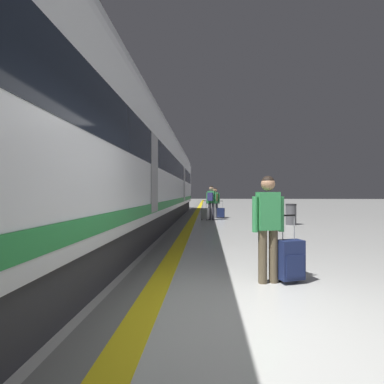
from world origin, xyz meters
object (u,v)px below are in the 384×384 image
object	(u,v)px
traveller_foreground	(268,221)
passenger_near	(211,200)
suitcase_near	(205,214)
suitcase_mid	(221,213)
passenger_mid	(215,200)
high_speed_train	(139,166)
waste_bin	(291,214)
rolling_suitcase_foreground	(291,260)

from	to	relation	value
traveller_foreground	passenger_near	bearing A→B (deg)	94.20
suitcase_near	passenger_near	bearing A→B (deg)	29.88
passenger_near	suitcase_mid	xyz separation A→B (m)	(0.54, 1.00, -0.72)
passenger_near	suitcase_mid	size ratio (longest dim) A/B	1.84
passenger_near	passenger_mid	distance (m)	1.11
high_speed_train	suitcase_mid	distance (m)	5.69
waste_bin	passenger_mid	bearing A→B (deg)	136.23
passenger_mid	suitcase_mid	distance (m)	0.75
rolling_suitcase_foreground	suitcase_near	size ratio (longest dim) A/B	1.05
waste_bin	suitcase_near	bearing A→B (deg)	154.21
high_speed_train	suitcase_mid	bearing A→B (deg)	46.99
high_speed_train	traveller_foreground	size ratio (longest dim) A/B	17.13
rolling_suitcase_foreground	waste_bin	world-z (taller)	rolling_suitcase_foreground
passenger_near	passenger_mid	size ratio (longest dim) A/B	1.05
passenger_near	high_speed_train	bearing A→B (deg)	-136.96
rolling_suitcase_foreground	passenger_mid	distance (m)	11.18
suitcase_mid	waste_bin	size ratio (longest dim) A/B	1.04
suitcase_mid	waste_bin	bearing A→B (deg)	-46.00
suitcase_near	waste_bin	distance (m)	4.16
high_speed_train	passenger_near	distance (m)	4.40
traveller_foreground	suitcase_mid	size ratio (longest dim) A/B	1.75
suitcase_near	waste_bin	world-z (taller)	suitcase_near
traveller_foreground	waste_bin	bearing A→B (deg)	71.52
traveller_foreground	suitcase_near	size ratio (longest dim) A/B	1.66
traveller_foreground	suitcase_mid	bearing A→B (deg)	91.00
suitcase_near	waste_bin	bearing A→B (deg)	-25.79
traveller_foreground	suitcase_mid	xyz separation A→B (m)	(-0.19, 11.06, -0.65)
passenger_near	suitcase_near	distance (m)	0.79
traveller_foreground	rolling_suitcase_foreground	xyz separation A→B (m)	(0.35, 0.01, -0.60)
rolling_suitcase_foreground	suitcase_mid	world-z (taller)	rolling_suitcase_foreground
suitcase_near	suitcase_mid	xyz separation A→B (m)	(0.86, 1.18, -0.02)
high_speed_train	waste_bin	bearing A→B (deg)	7.43
rolling_suitcase_foreground	suitcase_near	distance (m)	9.97
suitcase_near	passenger_mid	bearing A→B (deg)	67.07
passenger_mid	waste_bin	world-z (taller)	passenger_mid
passenger_near	waste_bin	xyz separation A→B (m)	(3.43, -1.99, -0.58)
high_speed_train	waste_bin	size ratio (longest dim) A/B	31.22
high_speed_train	passenger_near	xyz separation A→B (m)	(3.03, 2.83, -1.47)
high_speed_train	suitcase_mid	world-z (taller)	high_speed_train
suitcase_mid	suitcase_near	bearing A→B (deg)	-125.93
passenger_near	waste_bin	bearing A→B (deg)	-30.08
traveller_foreground	high_speed_train	bearing A→B (deg)	117.58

